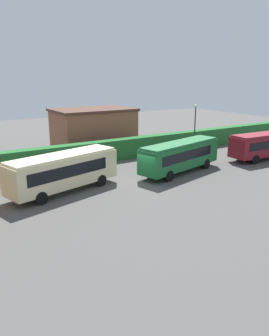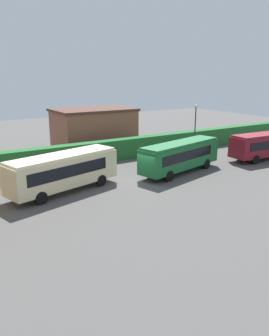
{
  "view_description": "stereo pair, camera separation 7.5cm",
  "coord_description": "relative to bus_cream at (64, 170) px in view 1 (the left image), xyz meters",
  "views": [
    {
      "loc": [
        -16.2,
        -23.82,
        9.23
      ],
      "look_at": [
        -0.96,
        0.27,
        1.39
      ],
      "focal_mm": 36.38,
      "sensor_mm": 36.0,
      "label": 1
    },
    {
      "loc": [
        -16.14,
        -23.86,
        9.23
      ],
      "look_at": [
        -0.96,
        0.27,
        1.39
      ],
      "focal_mm": 36.38,
      "sensor_mm": 36.0,
      "label": 2
    }
  ],
  "objects": [
    {
      "name": "hedge_row",
      "position": [
        6.93,
        7.16,
        -0.66
      ],
      "size": [
        62.59,
        1.36,
        2.28
      ],
      "primitive_type": "cube",
      "color": "#23652C",
      "rests_on": "ground_plane"
    },
    {
      "name": "bus_green",
      "position": [
        11.57,
        -0.7,
        -0.06
      ],
      "size": [
        9.97,
        4.48,
        3.0
      ],
      "rotation": [
        0.0,
        0.0,
        0.23
      ],
      "color": "#19602D",
      "rests_on": "ground_plane"
    },
    {
      "name": "bus_cream",
      "position": [
        0.0,
        0.0,
        0.0
      ],
      "size": [
        9.83,
        4.91,
        3.11
      ],
      "rotation": [
        0.0,
        0.0,
        0.26
      ],
      "color": "beige",
      "rests_on": "ground_plane"
    },
    {
      "name": "depot_building",
      "position": [
        8.8,
        12.69,
        0.84
      ],
      "size": [
        9.6,
        6.38,
        5.25
      ],
      "color": "brown",
      "rests_on": "ground_plane"
    },
    {
      "name": "bus_maroon",
      "position": [
        23.36,
        -1.59,
        -0.08
      ],
      "size": [
        9.57,
        3.02,
        2.95
      ],
      "rotation": [
        0.0,
        0.0,
        -0.06
      ],
      "color": "maroon",
      "rests_on": "ground_plane"
    },
    {
      "name": "person_center",
      "position": [
        1.97,
        3.12,
        -0.81
      ],
      "size": [
        0.38,
        0.5,
        1.86
      ],
      "rotation": [
        0.0,
        0.0,
        0.31
      ],
      "color": "olive",
      "rests_on": "ground_plane"
    },
    {
      "name": "ground_plane",
      "position": [
        6.93,
        -1.53,
        -1.8
      ],
      "size": [
        101.19,
        101.19,
        0.0
      ],
      "primitive_type": "plane",
      "color": "#514F4C"
    },
    {
      "name": "lamppost",
      "position": [
        17.76,
        4.22,
        1.88
      ],
      "size": [
        0.36,
        0.36,
        5.93
      ],
      "color": "#38383D",
      "rests_on": "ground_plane"
    },
    {
      "name": "traffic_cone",
      "position": [
        18.7,
        3.55,
        -1.5
      ],
      "size": [
        0.36,
        0.36,
        0.6
      ],
      "primitive_type": "cone",
      "color": "orange",
      "rests_on": "ground_plane"
    }
  ]
}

